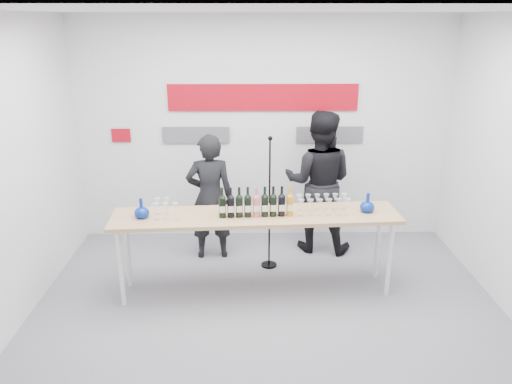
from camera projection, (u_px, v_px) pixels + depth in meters
ground at (268, 309)px, 5.31m from camera, size 5.00×5.00×0.00m
back_wall at (263, 131)px, 6.71m from camera, size 5.00×0.04×3.00m
signage at (259, 108)px, 6.58m from camera, size 3.38×0.02×0.79m
tasting_table at (256, 220)px, 5.41m from camera, size 3.13×0.79×0.93m
wine_bottles at (256, 202)px, 5.27m from camera, size 0.80×0.12×0.33m
decanter_left at (141, 208)px, 5.26m from camera, size 0.16×0.16×0.21m
decanter_right at (368, 202)px, 5.42m from camera, size 0.16×0.16×0.21m
glasses_left at (164, 209)px, 5.27m from camera, size 0.27×0.23×0.18m
glasses_right at (323, 205)px, 5.40m from camera, size 0.57×0.25×0.18m
presenter_left at (210, 197)px, 6.25m from camera, size 0.62×0.43×1.62m
presenter_right at (319, 182)px, 6.44m from camera, size 1.04×0.90×1.86m
mic_stand at (269, 228)px, 6.08m from camera, size 0.19×0.19×1.66m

